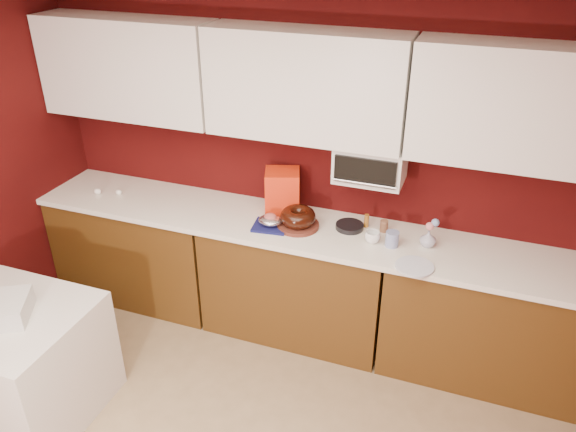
% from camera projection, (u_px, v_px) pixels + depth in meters
% --- Properties ---
extents(ceiling, '(4.00, 4.50, 0.02)m').
position_uv_depth(ceiling, '(70.00, 45.00, 1.55)').
color(ceiling, white).
rests_on(ceiling, wall_back).
extents(wall_back, '(4.00, 0.02, 2.50)m').
position_uv_depth(wall_back, '(312.00, 163.00, 4.00)').
color(wall_back, '#3E0908').
rests_on(wall_back, floor).
extents(base_cabinet_left, '(1.31, 0.58, 0.86)m').
position_uv_depth(base_cabinet_left, '(142.00, 248.00, 4.54)').
color(base_cabinet_left, '#503110').
rests_on(base_cabinet_left, floor).
extents(base_cabinet_center, '(1.31, 0.58, 0.86)m').
position_uv_depth(base_cabinet_center, '(297.00, 281.00, 4.14)').
color(base_cabinet_center, '#503110').
rests_on(base_cabinet_center, floor).
extents(base_cabinet_right, '(1.31, 0.58, 0.86)m').
position_uv_depth(base_cabinet_right, '(485.00, 321.00, 3.74)').
color(base_cabinet_right, '#503110').
rests_on(base_cabinet_right, floor).
extents(countertop, '(4.00, 0.62, 0.04)m').
position_uv_depth(countertop, '(297.00, 228.00, 3.92)').
color(countertop, white).
rests_on(countertop, base_cabinet_center).
extents(upper_cabinet_left, '(1.31, 0.33, 0.70)m').
position_uv_depth(upper_cabinet_left, '(128.00, 68.00, 3.99)').
color(upper_cabinet_left, white).
rests_on(upper_cabinet_left, wall_back).
extents(upper_cabinet_center, '(1.31, 0.33, 0.70)m').
position_uv_depth(upper_cabinet_center, '(306.00, 86.00, 3.58)').
color(upper_cabinet_center, white).
rests_on(upper_cabinet_center, wall_back).
extents(upper_cabinet_right, '(1.31, 0.33, 0.70)m').
position_uv_depth(upper_cabinet_right, '(529.00, 108.00, 3.18)').
color(upper_cabinet_right, white).
rests_on(upper_cabinet_right, wall_back).
extents(toaster_oven, '(0.45, 0.30, 0.25)m').
position_uv_depth(toaster_oven, '(371.00, 163.00, 3.69)').
color(toaster_oven, white).
rests_on(toaster_oven, upper_cabinet_center).
extents(toaster_oven_door, '(0.40, 0.02, 0.18)m').
position_uv_depth(toaster_oven_door, '(365.00, 172.00, 3.56)').
color(toaster_oven_door, black).
rests_on(toaster_oven_door, toaster_oven).
extents(toaster_oven_handle, '(0.42, 0.02, 0.02)m').
position_uv_depth(toaster_oven_handle, '(364.00, 184.00, 3.58)').
color(toaster_oven_handle, silver).
rests_on(toaster_oven_handle, toaster_oven).
extents(dining_table, '(1.00, 0.80, 0.75)m').
position_uv_depth(dining_table, '(13.00, 360.00, 3.48)').
color(dining_table, beige).
rests_on(dining_table, floor).
extents(cake_base, '(0.32, 0.32, 0.03)m').
position_uv_depth(cake_base, '(298.00, 225.00, 3.89)').
color(cake_base, '#5D271C').
rests_on(cake_base, countertop).
extents(bundt_cake, '(0.32, 0.32, 0.10)m').
position_uv_depth(bundt_cake, '(298.00, 217.00, 3.86)').
color(bundt_cake, black).
rests_on(bundt_cake, cake_base).
extents(navy_towel, '(0.26, 0.23, 0.02)m').
position_uv_depth(navy_towel, '(271.00, 226.00, 3.89)').
color(navy_towel, '#151750').
rests_on(navy_towel, countertop).
extents(foil_ham_nest, '(0.18, 0.15, 0.06)m').
position_uv_depth(foil_ham_nest, '(270.00, 220.00, 3.87)').
color(foil_ham_nest, silver).
rests_on(foil_ham_nest, navy_towel).
extents(roasted_ham, '(0.10, 0.09, 0.06)m').
position_uv_depth(roasted_ham, '(270.00, 217.00, 3.86)').
color(roasted_ham, '#B95C54').
rests_on(roasted_ham, foil_ham_nest).
extents(pandoro_box, '(0.30, 0.29, 0.33)m').
position_uv_depth(pandoro_box, '(282.00, 192.00, 4.01)').
color(pandoro_box, red).
rests_on(pandoro_box, countertop).
extents(dark_pan, '(0.25, 0.25, 0.03)m').
position_uv_depth(dark_pan, '(350.00, 226.00, 3.87)').
color(dark_pan, black).
rests_on(dark_pan, countertop).
extents(coffee_mug, '(0.12, 0.12, 0.10)m').
position_uv_depth(coffee_mug, '(373.00, 236.00, 3.69)').
color(coffee_mug, white).
rests_on(coffee_mug, countertop).
extents(blue_jar, '(0.09, 0.09, 0.10)m').
position_uv_depth(blue_jar, '(392.00, 239.00, 3.65)').
color(blue_jar, navy).
rests_on(blue_jar, countertop).
extents(flower_vase, '(0.09, 0.09, 0.13)m').
position_uv_depth(flower_vase, '(428.00, 238.00, 3.65)').
color(flower_vase, '#A8AABF').
rests_on(flower_vase, countertop).
extents(flower_pink, '(0.05, 0.05, 0.05)m').
position_uv_depth(flower_pink, '(430.00, 226.00, 3.60)').
color(flower_pink, '#DD8084').
rests_on(flower_pink, flower_vase).
extents(flower_blue, '(0.05, 0.05, 0.05)m').
position_uv_depth(flower_blue, '(435.00, 223.00, 3.60)').
color(flower_blue, '#7B95C5').
rests_on(flower_blue, flower_vase).
extents(china_plate, '(0.24, 0.24, 0.01)m').
position_uv_depth(china_plate, '(415.00, 267.00, 3.45)').
color(china_plate, white).
rests_on(china_plate, countertop).
extents(amber_bottle, '(0.04, 0.04, 0.10)m').
position_uv_depth(amber_bottle, '(367.00, 221.00, 3.88)').
color(amber_bottle, '#9B5D1C').
rests_on(amber_bottle, countertop).
extents(paper_cup, '(0.07, 0.07, 0.08)m').
position_uv_depth(paper_cup, '(384.00, 226.00, 3.83)').
color(paper_cup, brown).
rests_on(paper_cup, countertop).
extents(egg_left, '(0.07, 0.06, 0.05)m').
position_uv_depth(egg_left, '(98.00, 191.00, 4.34)').
color(egg_left, white).
rests_on(egg_left, countertop).
extents(egg_right, '(0.06, 0.05, 0.04)m').
position_uv_depth(egg_right, '(119.00, 192.00, 4.34)').
color(egg_right, white).
rests_on(egg_right, countertop).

